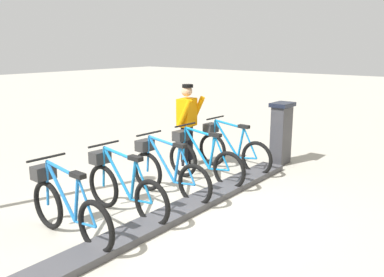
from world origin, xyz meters
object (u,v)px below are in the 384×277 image
at_px(payment_kiosk, 281,132).
at_px(bike_docked_4, 67,207).
at_px(bike_docked_3, 123,187).
at_px(bike_docked_0, 231,149).
at_px(bike_docked_1, 202,159).
at_px(bike_docked_2, 167,171).
at_px(worker_near_rack, 187,122).

relative_size(payment_kiosk, bike_docked_4, 0.74).
bearing_deg(bike_docked_3, bike_docked_4, 90.00).
bearing_deg(bike_docked_0, bike_docked_3, 90.00).
bearing_deg(payment_kiosk, bike_docked_0, 60.37).
bearing_deg(bike_docked_4, bike_docked_0, -90.00).
bearing_deg(bike_docked_1, bike_docked_3, 90.00).
height_order(bike_docked_2, bike_docked_3, same).
height_order(bike_docked_1, worker_near_rack, worker_near_rack).
distance_m(bike_docked_0, worker_near_rack, 1.03).
height_order(bike_docked_0, bike_docked_4, same).
xyz_separation_m(bike_docked_1, worker_near_rack, (0.86, -0.66, 0.48)).
relative_size(payment_kiosk, bike_docked_3, 0.74).
height_order(payment_kiosk, bike_docked_1, payment_kiosk).
relative_size(payment_kiosk, worker_near_rack, 0.77).
relative_size(bike_docked_2, bike_docked_4, 1.00).
height_order(payment_kiosk, bike_docked_2, payment_kiosk).
height_order(payment_kiosk, worker_near_rack, worker_near_rack).
bearing_deg(bike_docked_4, bike_docked_1, -90.00).
bearing_deg(bike_docked_2, bike_docked_4, 90.00).
relative_size(bike_docked_2, bike_docked_3, 1.00).
height_order(bike_docked_1, bike_docked_4, same).
height_order(bike_docked_0, worker_near_rack, worker_near_rack).
bearing_deg(bike_docked_0, payment_kiosk, -119.63).
bearing_deg(payment_kiosk, worker_near_rack, 41.99).
height_order(payment_kiosk, bike_docked_3, payment_kiosk).
distance_m(payment_kiosk, bike_docked_3, 3.88).
bearing_deg(bike_docked_0, bike_docked_4, 90.00).
bearing_deg(worker_near_rack, bike_docked_2, 118.41).
distance_m(bike_docked_0, bike_docked_3, 2.83).
distance_m(payment_kiosk, bike_docked_1, 2.04).
bearing_deg(bike_docked_1, bike_docked_0, -90.00).
distance_m(bike_docked_3, worker_near_rack, 2.72).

